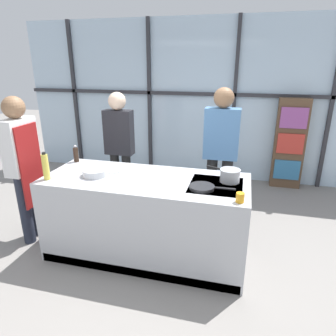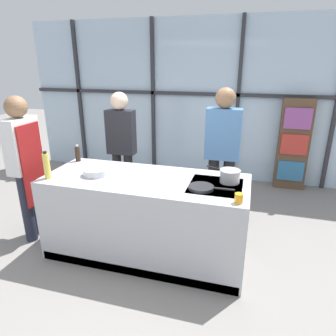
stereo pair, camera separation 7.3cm
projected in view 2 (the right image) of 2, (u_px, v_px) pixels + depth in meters
ground_plane at (147, 252)px, 3.47m from camera, size 18.00×18.00×0.00m
back_window_wall at (194, 101)px, 5.38m from camera, size 6.40×0.10×2.80m
bookshelf at (293, 145)px, 4.99m from camera, size 0.49×0.19×1.53m
demo_island at (146, 217)px, 3.31m from camera, size 2.17×0.87×0.92m
chef at (25, 161)px, 3.45m from camera, size 0.24×0.41×1.74m
spectator_far_left at (122, 144)px, 4.19m from camera, size 0.39×0.24×1.70m
spectator_center_left at (222, 149)px, 3.82m from camera, size 0.44×0.25×1.79m
frying_pan at (202, 187)px, 2.88m from camera, size 0.44×0.25×0.03m
saucepan at (230, 176)px, 3.03m from camera, size 0.36×0.23×0.13m
white_plate at (114, 169)px, 3.40m from camera, size 0.26×0.26×0.01m
mixing_bowl at (96, 171)px, 3.24m from camera, size 0.27×0.27×0.07m
oil_bottle at (47, 166)px, 3.11m from camera, size 0.07×0.07×0.30m
pepper_grinder at (78, 154)px, 3.67m from camera, size 0.06×0.06×0.21m
juice_glass_near at (239, 198)px, 2.59m from camera, size 0.07×0.07×0.09m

